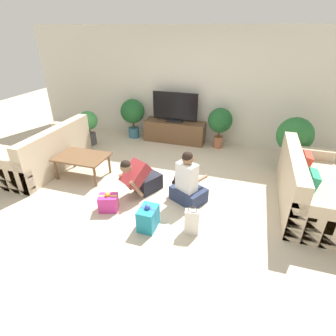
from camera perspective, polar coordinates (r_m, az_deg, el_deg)
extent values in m
plane|color=beige|center=(4.59, -2.60, -5.40)|extent=(16.00, 16.00, 0.00)
cube|color=beige|center=(6.46, 5.44, 17.15)|extent=(8.40, 0.06, 2.60)
cube|color=#C6B293|center=(5.86, -25.10, 2.17)|extent=(0.88, 1.95, 0.44)
cube|color=#C6B293|center=(5.48, -23.34, 5.79)|extent=(0.20, 1.95, 0.42)
cube|color=#C6B293|center=(6.45, -20.21, 6.31)|extent=(0.88, 0.16, 0.62)
cube|color=#C6B293|center=(5.28, -31.42, -1.15)|extent=(0.88, 0.16, 0.62)
cube|color=#EACC4C|center=(5.93, -22.19, 7.05)|extent=(0.18, 0.34, 0.32)
cube|color=#E5566B|center=(5.63, -24.82, 5.42)|extent=(0.18, 0.34, 0.32)
cube|color=#9E4293|center=(5.35, -27.71, 3.60)|extent=(0.18, 0.34, 0.32)
cube|color=#C6B293|center=(4.74, 28.62, -4.89)|extent=(0.88, 1.95, 0.44)
cube|color=#C6B293|center=(4.47, 25.69, 0.31)|extent=(0.20, 1.95, 0.42)
cube|color=#C6B293|center=(3.97, 30.72, -10.63)|extent=(0.88, 0.16, 0.62)
cube|color=#C6B293|center=(5.48, 27.54, 0.86)|extent=(0.88, 0.16, 0.62)
cube|color=#288E6B|center=(4.26, 28.58, -2.71)|extent=(0.18, 0.34, 0.32)
cube|color=red|center=(4.82, 27.53, 1.09)|extent=(0.18, 0.34, 0.32)
cube|color=brown|center=(5.15, -18.28, 2.33)|extent=(0.94, 0.64, 0.03)
cylinder|color=brown|center=(5.30, -23.15, -0.40)|extent=(0.04, 0.04, 0.39)
cylinder|color=brown|center=(4.84, -15.59, -1.83)|extent=(0.04, 0.04, 0.39)
cylinder|color=brown|center=(5.66, -19.94, 2.02)|extent=(0.04, 0.04, 0.39)
cylinder|color=brown|center=(5.22, -12.65, 0.89)|extent=(0.04, 0.04, 0.39)
cube|color=brown|center=(6.56, 1.47, 7.95)|extent=(1.48, 0.44, 0.51)
cube|color=black|center=(6.47, 1.50, 10.30)|extent=(0.38, 0.20, 0.05)
cube|color=black|center=(6.37, 1.54, 13.30)|extent=(1.09, 0.03, 0.65)
cylinder|color=#A36042|center=(6.37, 10.83, 5.58)|extent=(0.22, 0.22, 0.26)
cylinder|color=brown|center=(6.29, 11.01, 7.39)|extent=(0.04, 0.04, 0.17)
sphere|color=#1E5628|center=(6.18, 11.28, 10.15)|extent=(0.56, 0.56, 0.56)
cylinder|color=#4C4C51|center=(6.72, -16.47, 6.16)|extent=(0.27, 0.27, 0.27)
cylinder|color=brown|center=(6.65, -16.71, 7.79)|extent=(0.05, 0.05, 0.13)
sphere|color=#3D8E47|center=(6.56, -17.02, 9.87)|extent=(0.45, 0.45, 0.45)
cylinder|color=#336B84|center=(6.92, -7.43, 7.69)|extent=(0.27, 0.27, 0.25)
cylinder|color=brown|center=(6.85, -7.54, 9.39)|extent=(0.05, 0.05, 0.18)
sphere|color=#1E5628|center=(6.75, -7.73, 12.14)|extent=(0.60, 0.60, 0.60)
cylinder|color=#4C4C51|center=(5.92, 24.70, 1.11)|extent=(0.21, 0.21, 0.19)
cylinder|color=brown|center=(5.84, 25.09, 2.83)|extent=(0.04, 0.04, 0.21)
sphere|color=#286B33|center=(5.69, 25.90, 6.45)|extent=(0.69, 0.69, 0.69)
cube|color=#23232D|center=(4.60, -4.30, -3.26)|extent=(0.46, 0.52, 0.28)
cube|color=#AD3338|center=(4.31, -7.17, -1.36)|extent=(0.50, 0.57, 0.44)
sphere|color=#8E6647|center=(4.13, -9.20, 0.20)|extent=(0.18, 0.18, 0.18)
sphere|color=black|center=(4.11, -9.23, 0.59)|extent=(0.17, 0.17, 0.17)
cylinder|color=#8E6647|center=(4.45, -9.20, -3.08)|extent=(0.17, 0.25, 0.38)
cylinder|color=#8E6647|center=(4.25, -6.87, -4.54)|extent=(0.17, 0.25, 0.38)
cube|color=#283351|center=(4.35, 4.48, -5.67)|extent=(0.65, 0.60, 0.24)
cube|color=white|center=(4.12, 4.11, -1.94)|extent=(0.38, 0.33, 0.46)
sphere|color=#8E6647|center=(3.98, 4.36, 2.04)|extent=(0.19, 0.19, 0.19)
sphere|color=black|center=(3.96, 4.28, 2.41)|extent=(0.17, 0.17, 0.17)
cylinder|color=#8E6647|center=(4.22, 7.22, -2.40)|extent=(0.17, 0.26, 0.06)
cylinder|color=#8E6647|center=(4.36, 4.63, -1.17)|extent=(0.17, 0.26, 0.06)
ellipsoid|color=black|center=(4.62, 2.10, -2.26)|extent=(0.16, 0.37, 0.14)
sphere|color=black|center=(4.43, 1.61, -3.22)|extent=(0.12, 0.12, 0.12)
sphere|color=olive|center=(4.39, 1.49, -3.65)|extent=(0.05, 0.05, 0.05)
cylinder|color=black|center=(4.78, 2.55, -0.77)|extent=(0.03, 0.08, 0.09)
cylinder|color=olive|center=(4.60, 1.34, -4.34)|extent=(0.03, 0.03, 0.12)
cylinder|color=olive|center=(4.59, 2.29, -4.45)|extent=(0.03, 0.03, 0.12)
cylinder|color=olive|center=(4.79, 1.87, -2.89)|extent=(0.03, 0.03, 0.12)
cylinder|color=olive|center=(4.78, 2.78, -2.99)|extent=(0.03, 0.03, 0.12)
cube|color=#CC3389|center=(4.22, -12.84, -7.40)|extent=(0.34, 0.30, 0.26)
cube|color=yellow|center=(4.22, -12.84, -7.40)|extent=(0.28, 0.12, 0.26)
sphere|color=yellow|center=(4.13, -13.07, -5.65)|extent=(0.07, 0.07, 0.07)
cube|color=teal|center=(3.78, -4.35, -10.82)|extent=(0.24, 0.33, 0.33)
cube|color=#3D51BC|center=(3.78, -4.35, -10.82)|extent=(0.24, 0.03, 0.34)
sphere|color=#3D51BC|center=(3.66, -4.46, -8.50)|extent=(0.08, 0.08, 0.08)
cube|color=white|center=(3.69, 5.21, -11.58)|extent=(0.21, 0.14, 0.37)
torus|color=#4C3823|center=(3.56, 5.36, -9.04)|extent=(0.15, 0.15, 0.01)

